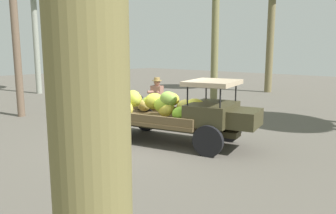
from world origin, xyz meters
TOP-DOWN VIEW (x-y plane):
  - ground_plane at (0.00, 0.00)m, footprint 60.00×60.00m
  - truck at (0.75, 0.39)m, footprint 4.65×2.59m
  - farmer at (-1.24, 1.53)m, footprint 0.52×0.49m

SIDE VIEW (x-z plane):
  - ground_plane at x=0.00m, z-range 0.00..0.00m
  - truck at x=0.75m, z-range -0.01..1.83m
  - farmer at x=-1.24m, z-range 0.12..1.83m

